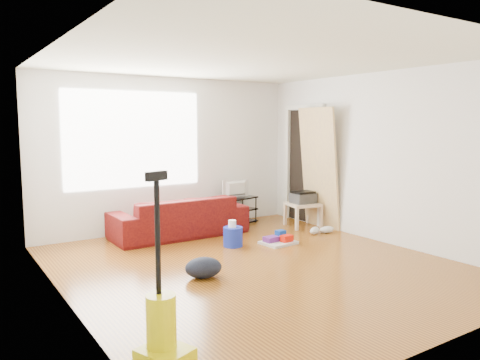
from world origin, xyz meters
TOP-DOWN VIEW (x-y plane):
  - room at (0.07, 0.15)m, footprint 4.51×5.01m
  - sofa at (-0.11, 1.95)m, footprint 2.11×0.82m
  - tv_stand at (1.15, 2.22)m, footprint 0.75×0.52m
  - tv at (1.15, 2.22)m, footprint 0.53×0.07m
  - side_table at (1.95, 1.39)m, footprint 0.60×0.60m
  - printer at (1.95, 1.39)m, footprint 0.40×0.31m
  - bucket at (0.25, 0.95)m, footprint 0.29×0.29m
  - toilet_paper at (0.25, 0.96)m, footprint 0.11×0.11m
  - cleaning_tray at (0.89, 0.71)m, footprint 0.50×0.42m
  - backpack at (-0.77, -0.04)m, footprint 0.49×0.42m
  - sneakers at (1.85, 0.84)m, footprint 0.50×0.25m
  - vacuum at (-2.00, -1.70)m, footprint 0.39×0.42m
  - door_panel at (2.13, 1.21)m, footprint 0.25×0.81m

SIDE VIEW (x-z plane):
  - sofa at x=-0.11m, z-range -0.31..0.31m
  - bucket at x=0.25m, z-range -0.14..0.14m
  - backpack at x=-0.77m, z-range -0.12..0.12m
  - door_panel at x=2.13m, z-range -1.01..1.01m
  - cleaning_tray at x=0.89m, z-range -0.03..0.14m
  - sneakers at x=1.85m, z-range 0.00..0.11m
  - toilet_paper at x=0.25m, z-range 0.14..0.24m
  - tv_stand at x=1.15m, z-range 0.01..0.48m
  - vacuum at x=-2.00m, z-range -0.45..0.97m
  - side_table at x=1.95m, z-range 0.14..0.55m
  - printer at x=1.95m, z-range 0.41..0.61m
  - tv at x=1.15m, z-range 0.47..0.78m
  - room at x=0.07m, z-range 0.00..2.51m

